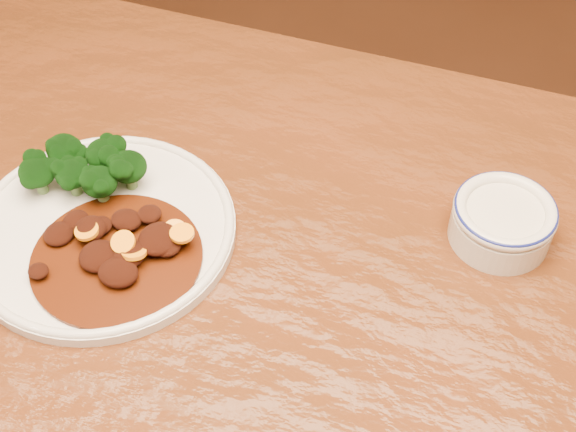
% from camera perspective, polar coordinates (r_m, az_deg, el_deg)
% --- Properties ---
extents(dining_table, '(1.54, 0.97, 0.75)m').
position_cam_1_polar(dining_table, '(0.81, 1.02, -12.58)').
color(dining_table, '#56250F').
rests_on(dining_table, ground).
extents(dinner_plate, '(0.27, 0.27, 0.02)m').
position_cam_1_polar(dinner_plate, '(0.84, -13.05, -0.92)').
color(dinner_plate, silver).
rests_on(dinner_plate, dining_table).
extents(broccoli_florets, '(0.12, 0.09, 0.04)m').
position_cam_1_polar(broccoli_florets, '(0.86, -14.33, 3.55)').
color(broccoli_florets, '#5F8A47').
rests_on(broccoli_florets, dinner_plate).
extents(mince_stew, '(0.17, 0.17, 0.03)m').
position_cam_1_polar(mince_stew, '(0.80, -11.97, -2.21)').
color(mince_stew, '#411606').
rests_on(mince_stew, dinner_plate).
extents(dip_bowl, '(0.10, 0.10, 0.05)m').
position_cam_1_polar(dip_bowl, '(0.83, 15.02, -0.27)').
color(dip_bowl, beige).
rests_on(dip_bowl, dining_table).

